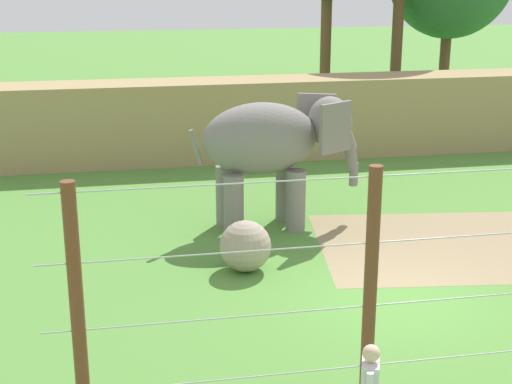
% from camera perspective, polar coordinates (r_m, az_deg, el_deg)
% --- Properties ---
extents(ground_plane, '(120.00, 120.00, 0.00)m').
position_cam_1_polar(ground_plane, '(14.84, 10.81, -7.92)').
color(ground_plane, '#518938').
extents(dirt_patch, '(6.54, 5.23, 0.01)m').
position_cam_1_polar(dirt_patch, '(17.78, 14.53, -3.88)').
color(dirt_patch, '#937F5B').
rests_on(dirt_patch, ground).
extents(embankment_wall, '(36.00, 1.80, 2.57)m').
position_cam_1_polar(embankment_wall, '(24.79, 1.54, 5.62)').
color(embankment_wall, tan).
rests_on(embankment_wall, ground).
extents(elephant, '(4.20, 1.85, 3.12)m').
position_cam_1_polar(elephant, '(17.83, 1.33, 3.67)').
color(elephant, gray).
rests_on(elephant, ground).
extents(enrichment_ball, '(1.08, 1.08, 1.08)m').
position_cam_1_polar(enrichment_ball, '(15.66, -0.81, -4.10)').
color(enrichment_ball, gray).
rests_on(enrichment_ball, ground).
extents(cable_fence, '(12.57, 0.19, 3.61)m').
position_cam_1_polar(cable_fence, '(11.35, 17.30, -6.43)').
color(cable_fence, brown).
rests_on(cable_fence, ground).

